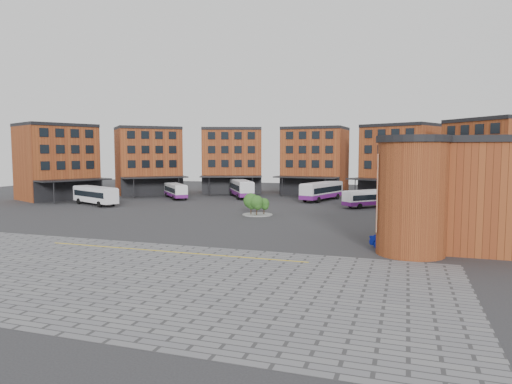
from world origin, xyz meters
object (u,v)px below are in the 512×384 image
(bus_b, at_px, (176,191))
(tree_island, at_px, (256,203))
(bus_a, at_px, (95,194))
(bus_f, at_px, (412,199))
(bus_e, at_px, (371,198))
(bus_d, at_px, (322,191))
(bus_c, at_px, (241,188))
(blue_car, at_px, (393,242))

(bus_b, bearing_deg, tree_island, -79.61)
(bus_a, relative_size, bus_f, 1.22)
(bus_b, relative_size, bus_e, 1.04)
(tree_island, relative_size, bus_f, 0.47)
(bus_a, height_order, bus_d, bus_d)
(bus_c, distance_m, blue_car, 52.28)
(bus_c, bearing_deg, tree_island, -95.79)
(tree_island, bearing_deg, blue_car, -43.06)
(tree_island, height_order, bus_d, bus_d)
(bus_f, bearing_deg, bus_c, -145.41)
(bus_e, xyz_separation_m, blue_car, (4.59, -33.77, -0.79))
(bus_b, bearing_deg, bus_d, -30.72)
(bus_d, distance_m, bus_e, 12.37)
(bus_d, xyz_separation_m, blue_car, (14.17, -41.59, -1.11))
(bus_a, height_order, blue_car, bus_a)
(bus_a, relative_size, bus_e, 1.26)
(tree_island, distance_m, blue_car, 26.92)
(tree_island, xyz_separation_m, bus_b, (-22.70, 18.05, -0.18))
(bus_d, xyz_separation_m, bus_f, (16.06, -7.87, -0.32))
(blue_car, bearing_deg, bus_a, 107.97)
(bus_f, relative_size, blue_car, 1.98)
(bus_b, height_order, bus_c, bus_c)
(tree_island, distance_m, bus_a, 30.73)
(bus_a, relative_size, bus_c, 0.93)
(bus_d, distance_m, blue_car, 43.95)
(bus_a, distance_m, blue_car, 54.79)
(bus_b, xyz_separation_m, bus_d, (28.18, 5.17, 0.30))
(bus_c, bearing_deg, bus_a, -164.29)
(tree_island, xyz_separation_m, blue_car, (19.65, -18.37, -0.99))
(bus_a, height_order, bus_e, bus_a)
(bus_f, xyz_separation_m, blue_car, (-1.89, -33.72, -0.79))
(bus_c, height_order, blue_car, bus_c)
(tree_island, relative_size, bus_d, 0.35)
(tree_island, bearing_deg, bus_b, 141.51)
(bus_e, bearing_deg, bus_d, -174.99)
(bus_c, xyz_separation_m, blue_car, (30.65, -42.33, -1.13))
(bus_d, relative_size, blue_car, 2.69)
(tree_island, distance_m, bus_f, 26.45)
(bus_c, bearing_deg, bus_d, -33.03)
(bus_a, height_order, bus_f, bus_a)
(bus_d, bearing_deg, bus_b, -152.10)
(bus_b, xyz_separation_m, bus_e, (37.76, -2.65, -0.02))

